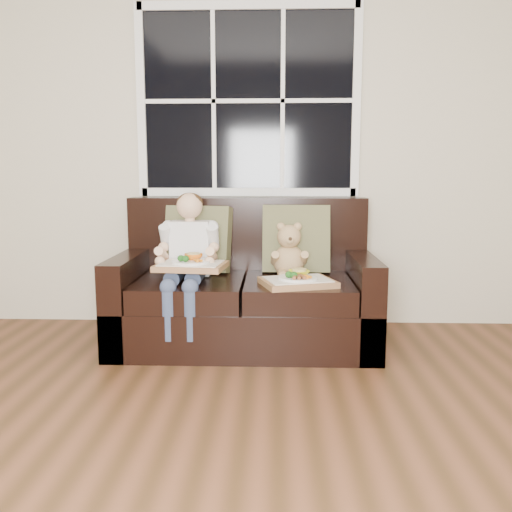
{
  "coord_description": "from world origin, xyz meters",
  "views": [
    {
      "loc": [
        0.22,
        -1.56,
        1.14
      ],
      "look_at": [
        0.1,
        1.85,
        0.61
      ],
      "focal_mm": 38.0,
      "sensor_mm": 36.0,
      "label": 1
    }
  ],
  "objects_px": {
    "child": "(188,250)",
    "teddy_bear": "(289,254)",
    "tray_right": "(298,281)",
    "loveseat": "(245,296)",
    "tray_left": "(191,264)"
  },
  "relations": [
    {
      "from": "teddy_bear",
      "to": "tray_left",
      "type": "distance_m",
      "value": 0.69
    },
    {
      "from": "tray_left",
      "to": "tray_right",
      "type": "xyz_separation_m",
      "value": [
        0.66,
        -0.02,
        -0.09
      ]
    },
    {
      "from": "loveseat",
      "to": "teddy_bear",
      "type": "height_order",
      "value": "loveseat"
    },
    {
      "from": "child",
      "to": "tray_right",
      "type": "distance_m",
      "value": 0.75
    },
    {
      "from": "tray_right",
      "to": "teddy_bear",
      "type": "bearing_deg",
      "value": 81.02
    },
    {
      "from": "tray_right",
      "to": "tray_left",
      "type": "bearing_deg",
      "value": 161.28
    },
    {
      "from": "loveseat",
      "to": "child",
      "type": "xyz_separation_m",
      "value": [
        -0.36,
        -0.12,
        0.33
      ]
    },
    {
      "from": "teddy_bear",
      "to": "tray_right",
      "type": "bearing_deg",
      "value": -84.97
    },
    {
      "from": "child",
      "to": "tray_right",
      "type": "height_order",
      "value": "child"
    },
    {
      "from": "loveseat",
      "to": "tray_right",
      "type": "distance_m",
      "value": 0.49
    },
    {
      "from": "child",
      "to": "teddy_bear",
      "type": "xyz_separation_m",
      "value": [
        0.66,
        0.14,
        -0.04
      ]
    },
    {
      "from": "tray_left",
      "to": "teddy_bear",
      "type": "bearing_deg",
      "value": 33.31
    },
    {
      "from": "loveseat",
      "to": "child",
      "type": "relative_size",
      "value": 1.98
    },
    {
      "from": "teddy_bear",
      "to": "tray_left",
      "type": "bearing_deg",
      "value": -156.69
    },
    {
      "from": "child",
      "to": "teddy_bear",
      "type": "relative_size",
      "value": 2.29
    }
  ]
}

